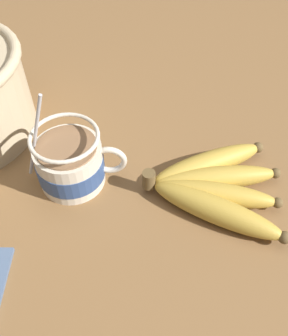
# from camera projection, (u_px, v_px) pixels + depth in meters

# --- Properties ---
(table) EXTENTS (1.40, 1.40, 0.03)m
(table) POSITION_uv_depth(u_px,v_px,m) (107.00, 167.00, 0.63)
(table) COLOR brown
(table) RESTS_ON ground
(coffee_mug) EXTENTS (0.15, 0.10, 0.17)m
(coffee_mug) POSITION_uv_depth(u_px,v_px,m) (71.00, 163.00, 0.56)
(coffee_mug) COLOR beige
(coffee_mug) RESTS_ON table
(banana_bunch) EXTENTS (0.21, 0.20, 0.04)m
(banana_bunch) POSITION_uv_depth(u_px,v_px,m) (214.00, 186.00, 0.56)
(banana_bunch) COLOR brown
(banana_bunch) RESTS_ON table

